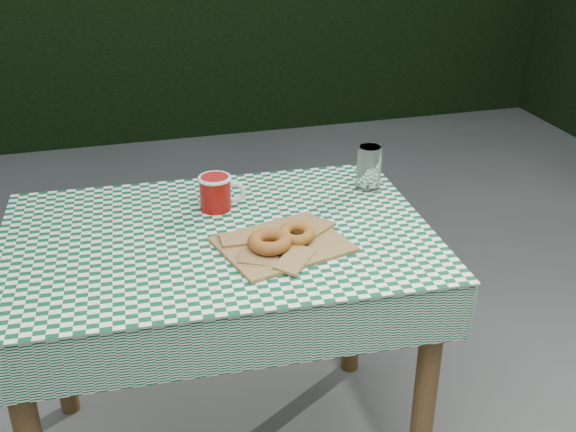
# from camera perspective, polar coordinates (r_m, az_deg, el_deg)

# --- Properties ---
(table) EXTENTS (1.12, 0.77, 0.75)m
(table) POSITION_cam_1_polar(r_m,az_deg,el_deg) (2.00, -5.34, -11.15)
(table) COLOR brown
(table) RESTS_ON ground
(tablecloth) EXTENTS (1.14, 0.79, 0.01)m
(tablecloth) POSITION_cam_1_polar(r_m,az_deg,el_deg) (1.79, -5.84, -1.55)
(tablecloth) COLOR #0A4626
(tablecloth) RESTS_ON table
(paper_bag) EXTENTS (0.35, 0.31, 0.02)m
(paper_bag) POSITION_cam_1_polar(r_m,az_deg,el_deg) (1.72, -0.45, -2.28)
(paper_bag) COLOR olive
(paper_bag) RESTS_ON tablecloth
(bagel_front) EXTENTS (0.15, 0.15, 0.03)m
(bagel_front) POSITION_cam_1_polar(r_m,az_deg,el_deg) (1.68, -1.53, -2.12)
(bagel_front) COLOR #9E4820
(bagel_front) RESTS_ON paper_bag
(bagel_back) EXTENTS (0.11, 0.11, 0.03)m
(bagel_back) POSITION_cam_1_polar(r_m,az_deg,el_deg) (1.72, 0.73, -1.43)
(bagel_back) COLOR #8F561D
(bagel_back) RESTS_ON paper_bag
(coffee_mug) EXTENTS (0.19, 0.19, 0.10)m
(coffee_mug) POSITION_cam_1_polar(r_m,az_deg,el_deg) (1.90, -6.02, 1.90)
(coffee_mug) COLOR maroon
(coffee_mug) RESTS_ON tablecloth
(drinking_glass) EXTENTS (0.09, 0.09, 0.13)m
(drinking_glass) POSITION_cam_1_polar(r_m,az_deg,el_deg) (2.03, 6.69, 3.99)
(drinking_glass) COLOR white
(drinking_glass) RESTS_ON tablecloth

